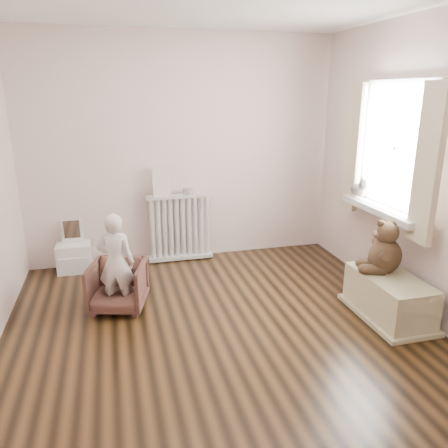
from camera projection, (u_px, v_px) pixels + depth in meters
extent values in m
cube|color=black|center=(220.00, 329.00, 3.75)|extent=(3.60, 3.60, 0.01)
cube|color=silver|center=(182.00, 150.00, 5.03)|extent=(3.60, 0.02, 2.60)
cube|color=silver|center=(332.00, 268.00, 1.70)|extent=(3.60, 0.02, 2.60)
cube|color=silver|center=(420.00, 170.00, 3.80)|extent=(0.02, 3.60, 2.60)
cube|color=white|center=(397.00, 148.00, 4.02)|extent=(0.03, 0.90, 1.10)
cube|color=silver|center=(382.00, 210.00, 4.17)|extent=(0.22, 1.10, 0.06)
cube|color=beige|center=(428.00, 165.00, 3.49)|extent=(0.06, 0.26, 1.30)
cube|color=beige|center=(353.00, 148.00, 4.54)|extent=(0.06, 0.26, 1.30)
cube|color=silver|center=(180.00, 229.00, 5.17)|extent=(0.77, 0.14, 0.81)
cube|color=beige|center=(161.00, 182.00, 4.95)|extent=(0.19, 0.02, 0.32)
cylinder|color=#A59E8C|center=(188.00, 191.00, 5.06)|extent=(0.11, 0.11, 0.07)
cube|color=silver|center=(74.00, 248.00, 4.88)|extent=(0.37, 0.27, 0.59)
imported|color=#522F26|center=(118.00, 286.00, 4.04)|extent=(0.60, 0.61, 0.46)
imported|color=silver|center=(116.00, 263.00, 3.92)|extent=(0.38, 0.30, 0.92)
cube|color=#C4BD91|center=(389.00, 296.00, 3.91)|extent=(0.44, 0.82, 0.39)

